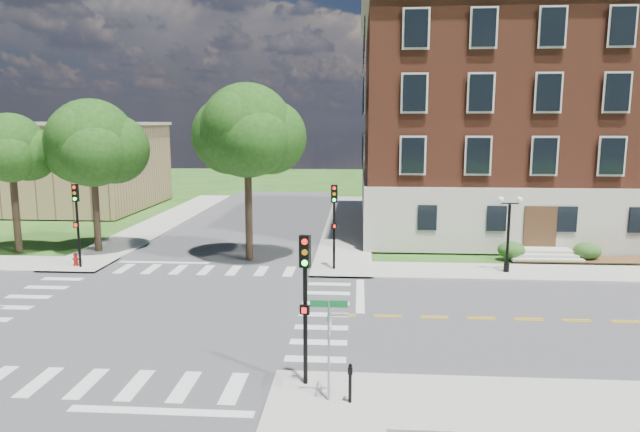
# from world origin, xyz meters

# --- Properties ---
(ground) EXTENTS (160.00, 160.00, 0.00)m
(ground) POSITION_xyz_m (0.00, 0.00, 0.00)
(ground) COLOR #204F16
(ground) RESTS_ON ground
(road_ew) EXTENTS (90.00, 12.00, 0.01)m
(road_ew) POSITION_xyz_m (0.00, 0.00, 0.01)
(road_ew) COLOR #3D3D3F
(road_ew) RESTS_ON ground
(road_ns) EXTENTS (12.00, 90.00, 0.01)m
(road_ns) POSITION_xyz_m (0.00, 0.00, 0.01)
(road_ns) COLOR #3D3D3F
(road_ns) RESTS_ON ground
(sidewalk_ne) EXTENTS (34.00, 34.00, 0.12)m
(sidewalk_ne) POSITION_xyz_m (15.38, 15.38, 0.06)
(sidewalk_ne) COLOR #9E9B93
(sidewalk_ne) RESTS_ON ground
(sidewalk_nw) EXTENTS (34.00, 34.00, 0.12)m
(sidewalk_nw) POSITION_xyz_m (-15.38, 15.38, 0.06)
(sidewalk_nw) COLOR #9E9B93
(sidewalk_nw) RESTS_ON ground
(crosswalk_east) EXTENTS (2.20, 10.20, 0.02)m
(crosswalk_east) POSITION_xyz_m (7.20, 0.00, 0.00)
(crosswalk_east) COLOR silver
(crosswalk_east) RESTS_ON ground
(stop_bar_east) EXTENTS (0.40, 5.50, 0.00)m
(stop_bar_east) POSITION_xyz_m (8.80, 3.00, 0.00)
(stop_bar_east) COLOR silver
(stop_bar_east) RESTS_ON ground
(main_building) EXTENTS (30.60, 22.40, 16.50)m
(main_building) POSITION_xyz_m (24.00, 21.99, 8.34)
(main_building) COLOR beige
(main_building) RESTS_ON ground
(secondary_building) EXTENTS (20.40, 15.40, 8.30)m
(secondary_building) POSITION_xyz_m (-22.00, 30.00, 4.28)
(secondary_building) COLOR #9C7B56
(secondary_building) RESTS_ON ground
(tree_b) EXTENTS (4.31, 4.31, 8.84)m
(tree_b) POSITION_xyz_m (-13.19, 10.62, 6.75)
(tree_b) COLOR black
(tree_b) RESTS_ON ground
(tree_c) EXTENTS (5.54, 5.54, 9.72)m
(tree_c) POSITION_xyz_m (-8.17, 11.22, 7.05)
(tree_c) COLOR black
(tree_c) RESTS_ON ground
(tree_d) EXTENTS (5.58, 5.58, 10.55)m
(tree_d) POSITION_xyz_m (2.06, 9.65, 7.85)
(tree_d) COLOR black
(tree_d) RESTS_ON ground
(traffic_signal_se) EXTENTS (0.37, 0.43, 4.80)m
(traffic_signal_se) POSITION_xyz_m (7.05, -6.92, 3.19)
(traffic_signal_se) COLOR black
(traffic_signal_se) RESTS_ON ground
(traffic_signal_ne) EXTENTS (0.38, 0.46, 4.80)m
(traffic_signal_ne) POSITION_xyz_m (7.31, 7.60, 3.19)
(traffic_signal_ne) COLOR black
(traffic_signal_ne) RESTS_ON ground
(traffic_signal_nw) EXTENTS (0.33, 0.36, 4.80)m
(traffic_signal_nw) POSITION_xyz_m (-7.29, 7.00, 3.19)
(traffic_signal_nw) COLOR black
(traffic_signal_nw) RESTS_ON ground
(twin_lamp_west) EXTENTS (1.36, 0.36, 4.23)m
(twin_lamp_west) POSITION_xyz_m (16.93, 7.62, 2.52)
(twin_lamp_west) COLOR black
(twin_lamp_west) RESTS_ON ground
(street_sign_pole) EXTENTS (1.10, 1.10, 3.10)m
(street_sign_pole) POSITION_xyz_m (7.86, -7.99, 2.31)
(street_sign_pole) COLOR gray
(street_sign_pole) RESTS_ON ground
(push_button_post) EXTENTS (0.14, 0.21, 1.20)m
(push_button_post) POSITION_xyz_m (8.49, -8.09, 0.80)
(push_button_post) COLOR black
(push_button_post) RESTS_ON ground
(fire_hydrant) EXTENTS (0.35, 0.35, 0.75)m
(fire_hydrant) POSITION_xyz_m (-7.70, 7.30, 0.46)
(fire_hydrant) COLOR #A8120C
(fire_hydrant) RESTS_ON ground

